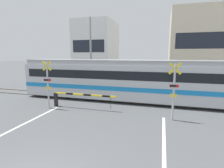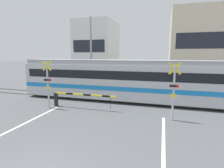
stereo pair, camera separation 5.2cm
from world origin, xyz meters
name	(u,v)px [view 1 (the left image)]	position (x,y,z in m)	size (l,w,h in m)	color
rail_track_near	(116,101)	(0.00, 9.67, 0.04)	(50.00, 0.10, 0.08)	#6B6051
rail_track_far	(120,97)	(0.00, 11.11, 0.04)	(50.00, 0.10, 0.08)	#6B6051
commuter_train	(139,79)	(1.68, 10.39, 1.74)	(19.15, 2.79, 3.24)	#B7BCC1
crossing_barrier_near	(73,97)	(-2.50, 7.32, 0.77)	(4.55, 0.20, 1.03)	black
crossing_barrier_far	(152,85)	(2.50, 13.55, 0.77)	(4.55, 0.20, 1.03)	black
crossing_signal_left	(48,82)	(-4.04, 6.77, 1.80)	(0.68, 0.15, 3.26)	#B2B2B7
crossing_signal_right	(174,89)	(4.04, 6.77, 1.80)	(0.68, 0.15, 3.26)	#B2B2B7
pedestrian	(123,79)	(-0.67, 15.34, 0.97)	(0.38, 0.22, 1.69)	brown
building_left_of_street	(97,50)	(-7.11, 23.98, 4.42)	(5.83, 6.72, 8.84)	white
building_right_of_street	(197,46)	(7.84, 23.98, 4.85)	(7.31, 6.72, 9.69)	beige
utility_pole_streetside	(91,52)	(-4.79, 16.05, 3.95)	(0.22, 0.22, 7.91)	gray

